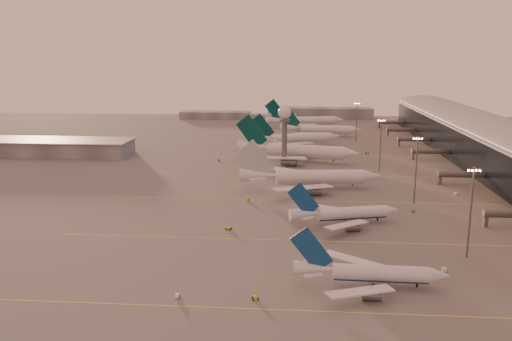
{
  "coord_description": "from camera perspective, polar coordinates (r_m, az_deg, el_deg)",
  "views": [
    {
      "loc": [
        11.97,
        -142.74,
        53.76
      ],
      "look_at": [
        -5.01,
        70.36,
        8.03
      ],
      "focal_mm": 38.0,
      "sensor_mm": 36.0,
      "label": 1
    }
  ],
  "objects": [
    {
      "name": "narrowbody_near",
      "position": [
        132.48,
        11.87,
        -10.76
      ],
      "size": [
        37.0,
        29.53,
        14.45
      ],
      "color": "silver",
      "rests_on": "ground"
    },
    {
      "name": "gsv_tug_hangar",
      "position": [
        306.78,
        11.62,
        1.83
      ],
      "size": [
        3.8,
        2.6,
        1.01
      ],
      "color": "yellow",
      "rests_on": "ground"
    },
    {
      "name": "greentail_c",
      "position": [
        367.83,
        6.8,
        4.14
      ],
      "size": [
        55.13,
        44.34,
        20.03
      ],
      "color": "silver",
      "rests_on": "ground"
    },
    {
      "name": "ground",
      "position": [
        153.0,
        -0.23,
        -8.5
      ],
      "size": [
        700.0,
        700.0,
        0.0
      ],
      "primitive_type": "plane",
      "color": "#5E5B5B",
      "rests_on": "ground"
    },
    {
      "name": "widebody_white",
      "position": [
        222.68,
        5.76,
        -1.01
      ],
      "size": [
        58.45,
        46.61,
        20.58
      ],
      "color": "silver",
      "rests_on": "ground"
    },
    {
      "name": "hangar",
      "position": [
        315.91,
        -20.22,
        2.32
      ],
      "size": [
        82.0,
        27.0,
        8.5
      ],
      "color": "slate",
      "rests_on": "ground"
    },
    {
      "name": "terminal",
      "position": [
        273.85,
        25.0,
        1.85
      ],
      "size": [
        57.0,
        362.0,
        23.04
      ],
      "color": "black",
      "rests_on": "ground"
    },
    {
      "name": "narrowbody_mid",
      "position": [
        177.83,
        9.35,
        -4.67
      ],
      "size": [
        37.09,
        29.2,
        14.83
      ],
      "color": "silver",
      "rests_on": "ground"
    },
    {
      "name": "greentail_b",
      "position": [
        325.79,
        4.27,
        3.19
      ],
      "size": [
        54.04,
        42.91,
        20.43
      ],
      "color": "silver",
      "rests_on": "ground"
    },
    {
      "name": "distant_horizon",
      "position": [
        470.62,
        3.41,
        5.97
      ],
      "size": [
        165.0,
        37.5,
        9.0
      ],
      "color": "slate",
      "rests_on": "ground"
    },
    {
      "name": "mast_b",
      "position": [
        206.29,
        16.5,
        0.38
      ],
      "size": [
        3.6,
        0.56,
        25.0
      ],
      "color": "#55575C",
      "rests_on": "ground"
    },
    {
      "name": "greentail_d",
      "position": [
        411.54,
        5.21,
        5.06
      ],
      "size": [
        59.68,
        47.71,
        21.94
      ],
      "color": "silver",
      "rests_on": "ground"
    },
    {
      "name": "gsv_truck_b",
      "position": [
        196.53,
        16.31,
        -3.99
      ],
      "size": [
        5.21,
        3.64,
        1.99
      ],
      "color": "#5B5E60",
      "rests_on": "ground"
    },
    {
      "name": "gsv_tug_near",
      "position": [
        124.54,
        -0.09,
        -13.27
      ],
      "size": [
        2.47,
        3.34,
        0.86
      ],
      "color": "yellow",
      "rests_on": "ground"
    },
    {
      "name": "radar_tower",
      "position": [
        264.87,
        3.02,
        4.94
      ],
      "size": [
        6.4,
        6.4,
        31.1
      ],
      "color": "#55575C",
      "rests_on": "ground"
    },
    {
      "name": "gsv_truck_d",
      "position": [
        280.7,
        -3.91,
        1.22
      ],
      "size": [
        3.1,
        5.4,
        2.06
      ],
      "color": "#5B5E60",
      "rests_on": "ground"
    },
    {
      "name": "gsv_tug_mid",
      "position": [
        170.85,
        -2.9,
        -6.11
      ],
      "size": [
        3.82,
        3.24,
        0.94
      ],
      "color": "yellow",
      "rests_on": "ground"
    },
    {
      "name": "gsv_truck_c",
      "position": [
        203.47,
        -0.83,
        -2.9
      ],
      "size": [
        5.23,
        5.65,
        2.29
      ],
      "color": "yellow",
      "rests_on": "ground"
    },
    {
      "name": "taxiway_markings",
      "position": [
        206.67,
        9.42,
        -3.17
      ],
      "size": [
        180.0,
        185.25,
        0.02
      ],
      "color": "#EAE352",
      "rests_on": "ground"
    },
    {
      "name": "mast_c",
      "position": [
        258.7,
        12.97,
        2.87
      ],
      "size": [
        3.6,
        0.56,
        25.0
      ],
      "color": "#55575C",
      "rests_on": "ground"
    },
    {
      "name": "gsv_tug_far",
      "position": [
        244.27,
        4.75,
        -0.57
      ],
      "size": [
        3.1,
        3.61,
        0.89
      ],
      "color": "#5B5E60",
      "rests_on": "ground"
    },
    {
      "name": "gsv_catering_b",
      "position": [
        225.84,
        20.39,
        -1.9
      ],
      "size": [
        5.83,
        4.16,
        4.37
      ],
      "color": "white",
      "rests_on": "ground"
    },
    {
      "name": "gsv_truck_a",
      "position": [
        126.27,
        -8.11,
        -12.74
      ],
      "size": [
        4.96,
        1.97,
        1.99
      ],
      "color": "white",
      "rests_on": "ground"
    },
    {
      "name": "gsv_catering_a",
      "position": [
        146.58,
        19.28,
        -9.28
      ],
      "size": [
        5.52,
        4.03,
        4.15
      ],
      "color": "white",
      "rests_on": "ground"
    },
    {
      "name": "mast_a",
      "position": [
        155.22,
        21.68,
        -3.74
      ],
      "size": [
        3.6,
        0.56,
        25.0
      ],
      "color": "#55575C",
      "rests_on": "ground"
    },
    {
      "name": "mast_d",
      "position": [
        346.94,
        10.53,
        5.25
      ],
      "size": [
        3.6,
        0.56,
        25.0
      ],
      "color": "#55575C",
      "rests_on": "ground"
    },
    {
      "name": "greentail_a",
      "position": [
        279.02,
        4.32,
        1.8
      ],
      "size": [
        63.62,
        50.79,
        23.51
      ],
      "color": "silver",
      "rests_on": "ground"
    }
  ]
}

